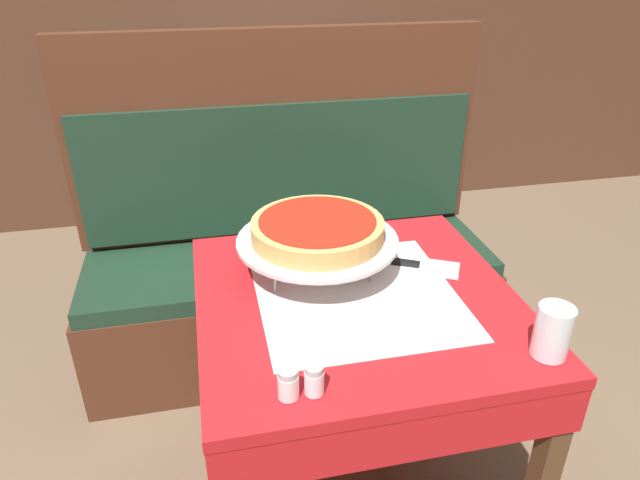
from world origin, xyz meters
The scene contains 11 objects.
dining_table_front centered at (0.00, 0.00, 0.63)m, with size 0.77×0.77×0.73m.
dining_table_rear centered at (0.07, 1.59, 0.61)m, with size 0.77×0.77×0.72m.
booth_bench centered at (-0.05, 0.78, 0.35)m, with size 1.53×0.50×1.22m.
back_wall_panel centered at (0.00, 2.15, 1.20)m, with size 6.00×0.04×2.40m, color #4C2D1E.
pizza_pan_stand centered at (-0.07, 0.13, 0.82)m, with size 0.41×0.41×0.10m.
deep_dish_pizza centered at (-0.07, 0.13, 0.85)m, with size 0.33×0.33×0.05m.
pizza_server centered at (0.18, 0.11, 0.73)m, with size 0.27×0.18×0.01m.
water_glass_near centered at (0.33, -0.30, 0.79)m, with size 0.07×0.07×0.12m.
salt_shaker centered at (-0.22, -0.30, 0.76)m, with size 0.04×0.04×0.06m.
pepper_shaker centered at (-0.17, -0.30, 0.76)m, with size 0.04×0.04×0.06m.
condiment_caddy centered at (0.15, 1.58, 0.77)m, with size 0.13×0.13×0.18m.
Camera 1 is at (-0.33, -1.11, 1.49)m, focal length 32.00 mm.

